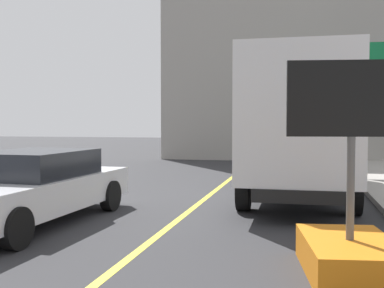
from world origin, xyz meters
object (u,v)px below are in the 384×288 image
(box_truck, at_px, (298,125))
(pickup_car, at_px, (30,187))
(highway_guide_sign, at_px, (366,81))
(arrow_board_trailer, at_px, (350,237))

(box_truck, height_order, pickup_car, box_truck)
(pickup_car, height_order, highway_guide_sign, highway_guide_sign)
(box_truck, distance_m, pickup_car, 6.65)
(arrow_board_trailer, xyz_separation_m, highway_guide_sign, (1.61, 11.79, 2.94))
(arrow_board_trailer, distance_m, box_truck, 6.29)
(highway_guide_sign, bearing_deg, box_truck, -111.98)
(box_truck, xyz_separation_m, pickup_car, (-4.96, -4.28, -1.17))
(arrow_board_trailer, bearing_deg, highway_guide_sign, 82.24)
(arrow_board_trailer, distance_m, pickup_car, 5.94)
(arrow_board_trailer, bearing_deg, box_truck, 96.49)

